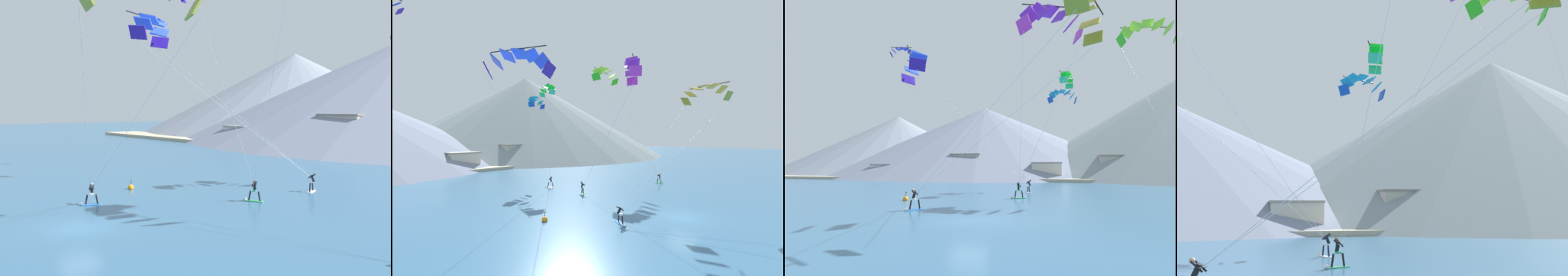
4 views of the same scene
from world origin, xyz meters
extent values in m
plane|color=#336084|center=(0.00, 0.00, 0.00)|extent=(400.00, 400.00, 0.00)
cube|color=#33B266|center=(1.40, 14.23, 0.04)|extent=(1.48, 1.06, 0.07)
cylinder|color=black|center=(1.75, 14.41, 0.45)|extent=(0.29, 0.23, 0.77)
cylinder|color=black|center=(1.05, 14.05, 0.45)|extent=(0.29, 0.23, 0.77)
cube|color=#33B266|center=(1.40, 14.23, 0.87)|extent=(0.37, 0.40, 0.12)
cylinder|color=black|center=(1.37, 14.28, 1.22)|extent=(0.37, 0.42, 0.65)
cylinder|color=black|center=(1.53, 14.25, 1.41)|extent=(0.33, 0.53, 0.43)
cylinder|color=black|center=(1.31, 14.13, 1.41)|extent=(0.33, 0.53, 0.43)
cylinder|color=black|center=(1.50, 14.03, 1.38)|extent=(0.48, 0.27, 0.03)
sphere|color=brown|center=(1.33, 14.36, 1.65)|extent=(0.24, 0.24, 0.24)
cone|color=white|center=(0.63, 13.83, 0.10)|extent=(0.43, 0.46, 0.36)
cube|color=#337FDB|center=(-5.57, 3.44, 0.04)|extent=(1.14, 1.45, 0.07)
cylinder|color=black|center=(-5.36, 3.77, 0.44)|extent=(0.24, 0.28, 0.75)
cylinder|color=black|center=(-5.78, 3.10, 0.44)|extent=(0.24, 0.28, 0.75)
cube|color=white|center=(-5.57, 3.44, 0.85)|extent=(0.39, 0.37, 0.12)
cylinder|color=black|center=(-5.68, 3.50, 1.19)|extent=(0.52, 0.44, 0.64)
cylinder|color=black|center=(-5.53, 3.55, 1.37)|extent=(0.50, 0.36, 0.41)
cylinder|color=black|center=(-5.66, 3.35, 1.37)|extent=(0.50, 0.36, 0.41)
cylinder|color=black|center=(-5.44, 3.35, 1.34)|extent=(0.30, 0.46, 0.03)
sphere|color=tan|center=(-5.84, 3.61, 1.56)|extent=(0.23, 0.23, 0.23)
cone|color=white|center=(-6.03, 2.70, 0.10)|extent=(0.46, 0.45, 0.36)
cube|color=white|center=(1.74, 21.22, 0.04)|extent=(0.89, 1.50, 0.07)
cylinder|color=black|center=(1.87, 20.84, 0.45)|extent=(0.21, 0.29, 0.77)
cylinder|color=black|center=(1.61, 21.59, 0.45)|extent=(0.21, 0.29, 0.77)
cube|color=white|center=(1.74, 21.22, 0.87)|extent=(0.39, 0.34, 0.12)
cylinder|color=black|center=(1.85, 21.26, 1.22)|extent=(0.52, 0.37, 0.66)
cylinder|color=black|center=(1.80, 21.10, 1.41)|extent=(0.55, 0.27, 0.43)
cylinder|color=black|center=(1.72, 21.34, 1.41)|extent=(0.55, 0.27, 0.43)
cylinder|color=black|center=(1.59, 21.16, 1.38)|extent=(0.20, 0.50, 0.03)
sphere|color=brown|center=(2.02, 21.32, 1.62)|extent=(0.24, 0.24, 0.24)
cone|color=white|center=(1.45, 22.04, 0.10)|extent=(0.44, 0.40, 0.36)
cube|color=green|center=(13.73, 21.72, 19.49)|extent=(0.96, 1.65, 1.44)
cube|color=#A2E432|center=(14.47, 21.94, 20.56)|extent=(1.30, 1.65, 1.29)
cube|color=#A2E432|center=(15.57, 22.09, 21.27)|extent=(1.44, 1.65, 0.94)
cube|color=#A2E432|center=(16.87, 22.14, 21.52)|extent=(1.37, 1.65, 0.45)
cube|color=#A2E432|center=(18.16, 22.09, 21.27)|extent=(1.44, 1.65, 0.94)
cube|color=#A2E432|center=(19.26, 21.94, 20.56)|extent=(1.29, 1.65, 1.29)
cylinder|color=black|center=(16.87, 22.87, 21.37)|extent=(6.23, 1.38, 0.10)
cylinder|color=silver|center=(15.22, 16.04, 10.09)|extent=(3.40, 11.12, 17.57)
cube|color=#C030BD|center=(7.80, 10.23, 16.01)|extent=(1.08, 1.73, 1.39)
cube|color=purple|center=(7.12, 10.04, 17.05)|extent=(1.49, 1.94, 1.27)
cube|color=purple|center=(6.18, 9.58, 17.76)|extent=(1.80, 2.02, 0.95)
cube|color=purple|center=(5.14, 8.91, 18.00)|extent=(1.96, 2.02, 0.47)
cube|color=purple|center=(4.16, 8.16, 17.76)|extent=(2.00, 1.91, 0.95)
cube|color=purple|center=(3.40, 7.43, 17.05)|extent=(1.87, 1.69, 1.27)
cube|color=#C030BD|center=(3.00, 6.85, 16.01)|extent=(1.59, 1.40, 1.39)
cylinder|color=black|center=(5.53, 8.35, 18.16)|extent=(5.48, 2.31, 0.10)
cylinder|color=silver|center=(4.76, 12.12, 8.39)|extent=(6.54, 3.86, 14.04)
cylinder|color=silver|center=(2.22, 10.34, 8.39)|extent=(1.47, 7.42, 14.04)
cube|color=olive|center=(8.27, 2.58, 12.41)|extent=(1.40, 1.07, 1.09)
cube|color=gold|center=(8.01, 1.93, 13.23)|extent=(1.47, 1.31, 0.91)
cube|color=gold|center=(7.73, 1.04, 13.76)|extent=(1.52, 1.42, 0.61)
cube|color=gold|center=(7.44, 0.02, 13.95)|extent=(1.54, 1.41, 0.25)
cube|color=olive|center=(6.90, -2.61, 12.41)|extent=(1.43, 0.87, 1.09)
cylinder|color=silver|center=(1.46, 3.07, 6.63)|extent=(13.84, 0.60, 10.60)
cylinder|color=silver|center=(0.72, 0.26, 6.63)|extent=(12.37, 6.24, 10.60)
cube|color=#2F1698|center=(-8.66, 9.58, 14.28)|extent=(1.99, 1.27, 1.40)
cube|color=blue|center=(-8.91, 10.34, 15.21)|extent=(2.14, 1.62, 1.28)
cube|color=blue|center=(-9.41, 11.28, 15.82)|extent=(2.17, 1.89, 1.00)
cube|color=blue|center=(-10.09, 12.28, 16.03)|extent=(2.15, 2.06, 0.58)
cube|color=blue|center=(-10.87, 13.21, 15.82)|extent=(2.02, 2.12, 1.00)
cube|color=blue|center=(-11.63, 13.95, 15.21)|extent=(1.81, 2.07, 1.28)
cube|color=#2F1698|center=(-12.30, 14.40, 14.28)|extent=(1.55, 1.89, 1.40)
cylinder|color=black|center=(-10.70, 11.82, 16.24)|extent=(2.38, 5.78, 0.10)
cylinder|color=silver|center=(-3.52, 15.23, 7.55)|extent=(10.26, 11.89, 12.37)
cylinder|color=silver|center=(-5.48, 17.83, 7.55)|extent=(14.18, 6.70, 12.37)
cube|color=#2ECB8A|center=(6.57, 26.27, 16.13)|extent=(1.21, 0.80, 0.94)
cube|color=#0DDF1F|center=(6.76, 26.69, 16.87)|extent=(1.29, 1.06, 0.84)
cube|color=#0DDF1F|center=(6.99, 27.37, 17.37)|extent=(1.34, 1.18, 0.60)
cube|color=#0DDF1F|center=(7.21, 28.19, 17.54)|extent=(1.36, 1.16, 0.26)
cube|color=#0DDF1F|center=(7.38, 29.02, 17.37)|extent=(1.34, 1.07, 0.60)
cube|color=#0DDF1F|center=(7.49, 29.73, 16.87)|extent=(1.31, 0.86, 0.84)
cube|color=#2ECB8A|center=(7.51, 30.19, 16.13)|extent=(1.25, 0.55, 0.94)
cylinder|color=black|center=(6.70, 28.31, 17.61)|extent=(1.51, 3.80, 0.10)
cube|color=#1243B2|center=(4.53, 29.65, 13.96)|extent=(1.00, 1.07, 1.03)
cube|color=#1C96C7|center=(4.87, 30.01, 14.74)|extent=(1.25, 1.21, 0.98)
cube|color=#1C96C7|center=(5.50, 30.42, 15.27)|extent=(1.35, 1.33, 0.76)
cube|color=#1C96C7|center=(6.32, 30.80, 15.46)|extent=(1.30, 1.38, 0.40)
cube|color=#1C96C7|center=(7.18, 31.09, 15.27)|extent=(1.16, 1.38, 0.76)
cube|color=#1C96C7|center=(7.92, 31.24, 14.74)|extent=(0.89, 1.32, 0.98)
cube|color=#1243B2|center=(8.41, 31.22, 13.96)|extent=(0.53, 1.21, 1.03)
cylinder|color=black|center=(6.14, 31.25, 15.34)|extent=(3.38, 2.55, 0.10)
cube|color=#2E11A5|center=(-17.10, 24.31, 21.46)|extent=(0.67, 0.99, 0.70)
cube|color=blue|center=(-17.47, 24.19, 22.01)|extent=(0.84, 1.04, 0.59)
cube|color=blue|center=(-18.02, 24.02, 22.37)|extent=(0.93, 1.07, 0.40)
cube|color=blue|center=(-18.66, 23.83, 22.50)|extent=(0.93, 1.07, 0.15)
cube|color=blue|center=(-19.30, 23.65, 22.37)|extent=(0.91, 1.07, 0.40)
cube|color=blue|center=(-19.86, 23.51, 22.01)|extent=(0.81, 1.04, 0.59)
cube|color=#2E11A5|center=(-20.25, 23.41, 21.46)|extent=(0.62, 0.99, 0.70)
cylinder|color=black|center=(-18.55, 23.44, 22.48)|extent=(3.21, 1.10, 0.10)
sphere|color=orange|center=(-9.52, 9.21, 0.15)|extent=(0.56, 0.56, 0.56)
cylinder|color=black|center=(-9.52, 9.21, 0.65)|extent=(0.04, 0.04, 0.44)
cube|color=orange|center=(-9.43, 9.21, 0.83)|extent=(0.18, 0.01, 0.12)
cube|color=#BCAD8E|center=(0.00, 52.58, 0.35)|extent=(180.00, 10.00, 0.70)
cube|color=#B7AD9E|center=(-17.63, 57.28, 3.15)|extent=(7.84, 6.08, 6.30)
cube|color=gray|center=(-17.63, 57.28, 6.45)|extent=(8.15, 6.32, 0.30)
cube|color=beige|center=(2.77, 54.50, 2.02)|extent=(6.70, 5.34, 4.05)
cube|color=gray|center=(2.77, 54.50, 4.20)|extent=(6.97, 5.55, 0.30)
cube|color=#B7AD9E|center=(-29.05, 57.43, 1.79)|extent=(8.69, 4.85, 3.58)
cube|color=gray|center=(-29.05, 57.43, 3.73)|extent=(9.04, 5.04, 0.30)
cube|color=silver|center=(-39.44, 54.15, 1.84)|extent=(6.09, 6.66, 3.68)
cube|color=#99958B|center=(-39.44, 54.15, 3.83)|extent=(6.33, 6.92, 0.30)
cube|color=#B7AD9E|center=(17.38, 57.02, 2.82)|extent=(5.50, 6.37, 5.65)
cube|color=gray|center=(17.38, 57.02, 5.80)|extent=(5.72, 6.62, 0.30)
cone|color=gray|center=(-61.89, 98.43, 12.33)|extent=(95.31, 95.31, 24.66)
cone|color=gray|center=(-23.64, 101.12, 13.50)|extent=(121.50, 121.50, 27.01)
camera|label=1|loc=(25.42, -11.07, 7.41)|focal=40.00mm
camera|label=2|loc=(-25.31, -9.57, 7.71)|focal=24.00mm
camera|label=3|loc=(5.86, -19.30, 3.57)|focal=28.00mm
camera|label=4|loc=(-4.14, -17.58, 3.49)|focal=50.00mm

